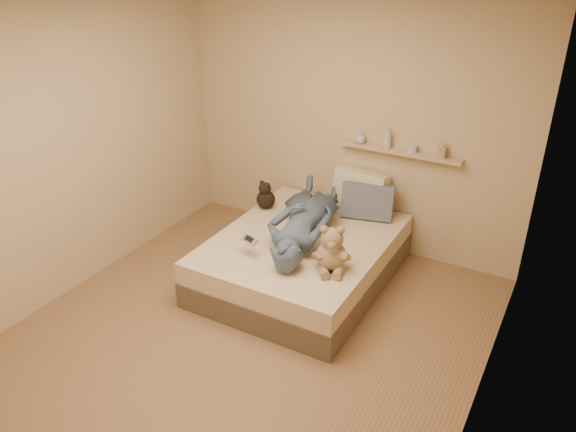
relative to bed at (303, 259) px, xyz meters
The scene contains 10 objects.
room 1.42m from the bed, 90.00° to the right, with size 3.80×3.80×3.80m.
bed is the anchor object (origin of this frame).
game_console 0.68m from the bed, 117.50° to the right, with size 0.19×0.12×0.06m.
teddy_bear 0.71m from the bed, 38.46° to the right, with size 0.33×0.34×0.42m.
dark_plush 0.81m from the bed, 149.41° to the left, with size 0.19×0.19×0.30m.
pillow_cream 0.96m from the bed, 75.87° to the left, with size 0.55×0.16×0.40m, color beige.
pillow_grey 0.87m from the bed, 63.19° to the left, with size 0.50×0.14×0.34m, color slate.
person 0.41m from the bed, 108.52° to the left, with size 0.55×1.52×0.36m, color #46556F.
wall_shelf 1.38m from the bed, 58.82° to the left, with size 1.20×0.12×0.03m, color tan.
shelf_bottles 1.41m from the bed, 61.77° to the left, with size 0.89×0.10×0.21m.
Camera 1 is at (2.10, -3.09, 2.97)m, focal length 35.00 mm.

